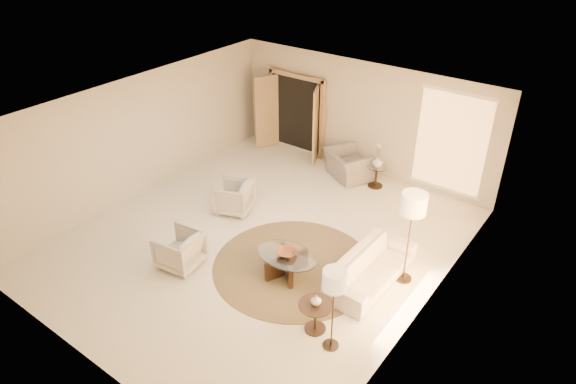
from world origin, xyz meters
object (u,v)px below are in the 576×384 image
Objects in this scene: floor_lamp_far at (335,283)px; side_vase at (377,162)px; end_vase at (316,300)px; side_table at (376,174)px; bowl at (287,253)px; coffee_table at (287,262)px; end_table at (316,312)px; sofa at (372,267)px; armchair_left at (233,195)px; armchair_right at (179,248)px; floor_lamp_near at (413,208)px; accent_chair at (349,160)px.

floor_lamp_far reaches higher than side_vase.
end_vase is (-0.40, 0.15, -0.66)m from floor_lamp_far.
side_table reaches higher than bowl.
side_table is at bearing 110.60° from floor_lamp_far.
coffee_table is at bearing 90.00° from bowl.
coffee_table is 1.50m from end_table.
end_table is 3.24× the size of end_vase.
side_table is at bearing 106.92° from end_vase.
bowl is (0.24, -3.95, 0.16)m from side_table.
sofa is 1.57m from bowl.
end_table is at bearing -73.08° from side_vase.
side_table is 0.36× the size of floor_lamp_far.
armchair_left reaches higher than armchair_right.
side_table is (-1.60, 3.19, 0.02)m from sofa.
floor_lamp_far is (-0.21, -2.17, -0.28)m from floor_lamp_near.
end_table is at bearing 159.45° from floor_lamp_far.
side_vase is at bearing 110.60° from floor_lamp_far.
end_vase is (1.22, -0.86, 0.35)m from coffee_table.
side_vase is at bearing -97.13° from side_table.
floor_lamp_near is at bearing -53.36° from side_vase.
end_table is at bearing -35.15° from bowl.
floor_lamp_far reaches higher than accent_chair.
floor_lamp_near is at bearing 32.50° from coffee_table.
floor_lamp_near reaches higher than armchair_left.
end_vase is (-0.61, -2.02, -0.94)m from floor_lamp_near.
end_table is 1.06× the size of side_table.
side_vase is at bearing 123.77° from armchair_left.
accent_chair is 0.72× the size of floor_lamp_far.
coffee_table is (1.01, -3.95, -0.20)m from accent_chair.
armchair_left is 1.46× the size of side_table.
armchair_right is 4.38m from floor_lamp_near.
accent_chair is at bearing 135.20° from armchair_left.
floor_lamp_far is (3.42, -0.02, 0.89)m from armchair_right.
floor_lamp_near is (3.62, 2.15, 1.17)m from armchair_right.
accent_chair reaches higher than armchair_left.
end_vase reaches higher than side_table.
bowl is at bearing 144.85° from end_table.
floor_lamp_far is (2.63, -4.96, 0.81)m from accent_chair.
sofa is at bearing 154.83° from accent_chair.
end_vase is at bearing -35.15° from coffee_table.
floor_lamp_near is 7.24× the size of side_vase.
floor_lamp_near reaches higher than bowl.
armchair_right is 2.05m from bowl.
accent_chair is 0.59× the size of floor_lamp_near.
coffee_table is 3.94× the size of bowl.
floor_lamp_far is at bearing 146.17° from accent_chair.
sofa is 3.68× the size of end_table.
sofa is at bearing 111.31° from armchair_right.
armchair_left is 1.01× the size of armchair_right.
bowl is at bearing 148.09° from floor_lamp_far.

